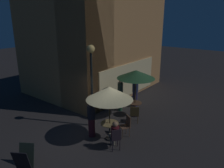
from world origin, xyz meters
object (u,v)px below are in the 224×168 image
(patron_standing_2, at_px, (120,95))
(patron_seated_0, at_px, (115,133))
(cafe_table_0, at_px, (110,127))
(patron_standing_1, at_px, (135,93))
(patio_umbrella_0, at_px, (110,93))
(cafe_chair_2, at_px, (135,113))
(patron_standing_3, at_px, (91,119))
(cafe_chair_1, at_px, (126,124))
(menu_sandwich_board, at_px, (24,158))
(cafe_chair_0, at_px, (116,137))
(patio_umbrella_1, at_px, (136,74))
(cafe_table_1, at_px, (135,106))
(street_lamp_near_corner, at_px, (91,67))

(patron_standing_2, bearing_deg, patron_seated_0, 134.77)
(cafe_table_0, height_order, patron_standing_1, patron_standing_1)
(patio_umbrella_0, height_order, cafe_chair_2, patio_umbrella_0)
(cafe_table_0, relative_size, patron_standing_3, 0.47)
(patio_umbrella_0, xyz_separation_m, cafe_chair_2, (1.92, -0.05, -1.57))
(patio_umbrella_0, bearing_deg, patron_seated_0, -125.48)
(cafe_chair_1, bearing_deg, patio_umbrella_0, 0.00)
(patron_standing_1, relative_size, patron_standing_3, 1.05)
(menu_sandwich_board, height_order, cafe_chair_0, cafe_chair_0)
(patio_umbrella_1, height_order, patron_standing_2, patio_umbrella_1)
(cafe_table_1, xyz_separation_m, patio_umbrella_0, (-2.65, -0.40, 1.57))
(cafe_table_1, height_order, patron_standing_1, patron_standing_1)
(cafe_table_1, xyz_separation_m, patron_standing_1, (1.04, 0.65, 0.33))
(patron_standing_3, bearing_deg, patio_umbrella_1, 144.40)
(street_lamp_near_corner, distance_m, patio_umbrella_0, 1.69)
(patio_umbrella_1, relative_size, patron_standing_1, 1.44)
(cafe_chair_1, distance_m, patron_standing_1, 3.36)
(cafe_chair_1, height_order, patron_standing_2, patron_standing_2)
(street_lamp_near_corner, xyz_separation_m, cafe_chair_1, (0.22, -1.82, -2.35))
(menu_sandwich_board, height_order, patron_seated_0, patron_seated_0)
(cafe_chair_2, height_order, patron_standing_3, patron_standing_3)
(patio_umbrella_1, height_order, cafe_chair_1, patio_umbrella_1)
(patio_umbrella_1, bearing_deg, patron_standing_3, 172.31)
(cafe_chair_2, bearing_deg, patron_standing_1, 0.41)
(street_lamp_near_corner, bearing_deg, patron_standing_2, 0.29)
(cafe_chair_1, bearing_deg, street_lamp_near_corner, -51.89)
(patron_seated_0, relative_size, patron_standing_1, 0.70)
(cafe_chair_0, bearing_deg, patron_standing_3, 27.14)
(street_lamp_near_corner, xyz_separation_m, patron_seated_0, (-0.88, -2.00, -2.22))
(cafe_table_1, height_order, patron_standing_3, patron_standing_3)
(cafe_table_1, bearing_deg, patron_standing_1, 31.91)
(menu_sandwich_board, distance_m, cafe_chair_2, 5.39)
(cafe_table_1, relative_size, patron_seated_0, 0.62)
(patron_seated_0, xyz_separation_m, patron_standing_1, (4.11, 1.63, 0.18))
(menu_sandwich_board, bearing_deg, patron_standing_2, -29.14)
(patio_umbrella_1, bearing_deg, street_lamp_near_corner, 155.21)
(cafe_chair_0, bearing_deg, patron_standing_2, -21.25)
(cafe_chair_2, distance_m, patron_standing_1, 2.11)
(patron_standing_1, bearing_deg, cafe_chair_0, 54.89)
(patio_umbrella_0, height_order, patron_standing_2, patio_umbrella_0)
(patron_seated_0, bearing_deg, cafe_table_1, -36.74)
(cafe_chair_1, xyz_separation_m, patron_standing_2, (2.05, 1.83, 0.37))
(cafe_chair_0, height_order, cafe_chair_2, cafe_chair_0)
(street_lamp_near_corner, bearing_deg, cafe_table_0, -107.95)
(menu_sandwich_board, distance_m, patio_umbrella_1, 6.31)
(cafe_chair_1, relative_size, patron_standing_3, 0.57)
(patio_umbrella_0, relative_size, cafe_chair_2, 2.63)
(patron_seated_0, xyz_separation_m, patron_standing_2, (3.15, 2.01, 0.24))
(menu_sandwich_board, relative_size, cafe_chair_2, 0.91)
(cafe_table_0, xyz_separation_m, patron_standing_1, (3.69, 1.04, 0.30))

